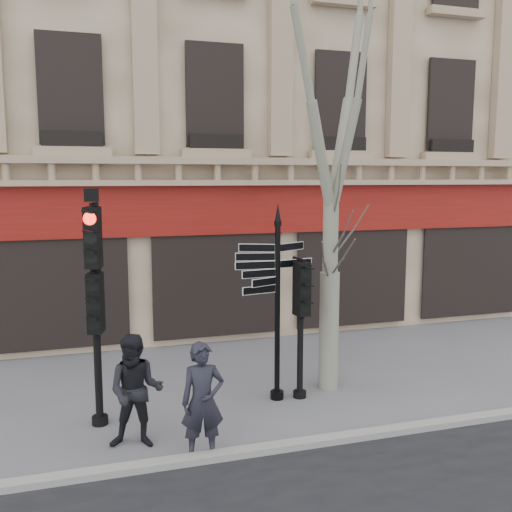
# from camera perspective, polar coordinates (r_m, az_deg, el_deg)

# --- Properties ---
(ground) EXTENTS (80.00, 80.00, 0.00)m
(ground) POSITION_cam_1_polar(r_m,az_deg,el_deg) (11.18, 1.98, -15.50)
(ground) COLOR #5D5D61
(ground) RESTS_ON ground
(kerb) EXTENTS (80.00, 0.25, 0.12)m
(kerb) POSITION_cam_1_polar(r_m,az_deg,el_deg) (9.96, 4.73, -18.20)
(kerb) COLOR gray
(kerb) RESTS_ON ground
(building) EXTENTS (28.00, 15.52, 18.00)m
(building) POSITION_cam_1_polar(r_m,az_deg,el_deg) (22.89, -8.70, 19.25)
(building) COLOR tan
(building) RESTS_ON ground
(fingerpost) EXTENTS (1.69, 1.69, 3.95)m
(fingerpost) POSITION_cam_1_polar(r_m,az_deg,el_deg) (11.16, 2.17, -1.31)
(fingerpost) COLOR black
(fingerpost) RESTS_ON ground
(traffic_signal_main) EXTENTS (0.54, 0.45, 4.25)m
(traffic_signal_main) POSITION_cam_1_polar(r_m,az_deg,el_deg) (10.35, -15.85, -2.17)
(traffic_signal_main) COLOR black
(traffic_signal_main) RESTS_ON ground
(traffic_signal_secondary) EXTENTS (0.49, 0.37, 2.78)m
(traffic_signal_secondary) POSITION_cam_1_polar(r_m,az_deg,el_deg) (11.39, 4.49, -4.78)
(traffic_signal_secondary) COLOR black
(traffic_signal_secondary) RESTS_ON ground
(plane_tree) EXTENTS (3.62, 3.62, 9.61)m
(plane_tree) POSITION_cam_1_polar(r_m,az_deg,el_deg) (11.94, 7.78, 18.99)
(plane_tree) COLOR gray
(plane_tree) RESTS_ON ground
(pedestrian_a) EXTENTS (0.72, 0.49, 1.89)m
(pedestrian_a) POSITION_cam_1_polar(r_m,az_deg,el_deg) (9.27, -5.36, -14.26)
(pedestrian_a) COLOR black
(pedestrian_a) RESTS_ON ground
(pedestrian_b) EXTENTS (1.08, 0.94, 1.91)m
(pedestrian_b) POSITION_cam_1_polar(r_m,az_deg,el_deg) (9.80, -11.92, -13.10)
(pedestrian_b) COLOR black
(pedestrian_b) RESTS_ON ground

